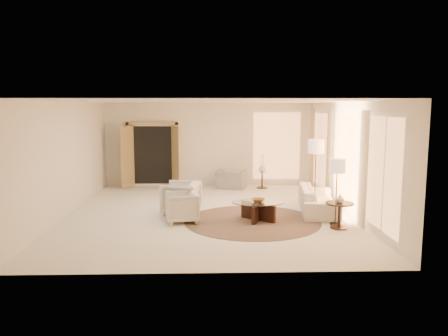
{
  "coord_description": "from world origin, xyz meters",
  "views": [
    {
      "loc": [
        0.07,
        -10.76,
        2.67
      ],
      "look_at": [
        0.4,
        0.4,
        1.1
      ],
      "focal_mm": 35.0,
      "sensor_mm": 36.0,
      "label": 1
    }
  ],
  "objects_px": {
    "coffee_table": "(258,209)",
    "end_table": "(339,211)",
    "floor_lamp_near": "(316,150)",
    "sofa": "(318,200)",
    "accent_chair": "(231,177)",
    "end_vase": "(340,199)",
    "armchair_right": "(182,206)",
    "floor_lamp_far": "(337,169)",
    "side_table": "(262,178)",
    "side_vase": "(262,168)",
    "armchair_left": "(181,196)",
    "bowl": "(258,200)"
  },
  "relations": [
    {
      "from": "coffee_table",
      "to": "armchair_right",
      "type": "bearing_deg",
      "value": -178.75
    },
    {
      "from": "bowl",
      "to": "sofa",
      "type": "bearing_deg",
      "value": 26.38
    },
    {
      "from": "armchair_left",
      "to": "armchair_right",
      "type": "bearing_deg",
      "value": 17.39
    },
    {
      "from": "accent_chair",
      "to": "side_vase",
      "type": "bearing_deg",
      "value": -164.9
    },
    {
      "from": "coffee_table",
      "to": "floor_lamp_near",
      "type": "bearing_deg",
      "value": 42.98
    },
    {
      "from": "accent_chair",
      "to": "floor_lamp_far",
      "type": "xyz_separation_m",
      "value": [
        2.18,
        -4.55,
        0.89
      ]
    },
    {
      "from": "accent_chair",
      "to": "end_vase",
      "type": "distance_m",
      "value": 5.32
    },
    {
      "from": "side_table",
      "to": "sofa",
      "type": "bearing_deg",
      "value": -72.52
    },
    {
      "from": "end_vase",
      "to": "coffee_table",
      "type": "bearing_deg",
      "value": 157.53
    },
    {
      "from": "accent_chair",
      "to": "end_vase",
      "type": "relative_size",
      "value": 4.74
    },
    {
      "from": "armchair_left",
      "to": "armchair_right",
      "type": "relative_size",
      "value": 1.15
    },
    {
      "from": "floor_lamp_far",
      "to": "end_vase",
      "type": "bearing_deg",
      "value": -91.46
    },
    {
      "from": "accent_chair",
      "to": "armchair_right",
      "type": "bearing_deg",
      "value": 87.3
    },
    {
      "from": "accent_chair",
      "to": "side_table",
      "type": "xyz_separation_m",
      "value": [
        1.02,
        0.0,
        -0.06
      ]
    },
    {
      "from": "side_table",
      "to": "side_vase",
      "type": "xyz_separation_m",
      "value": [
        0.0,
        -0.0,
        0.34
      ]
    },
    {
      "from": "armchair_right",
      "to": "coffee_table",
      "type": "xyz_separation_m",
      "value": [
        1.79,
        0.04,
        -0.1
      ]
    },
    {
      "from": "sofa",
      "to": "coffee_table",
      "type": "bearing_deg",
      "value": 124.24
    },
    {
      "from": "end_table",
      "to": "floor_lamp_far",
      "type": "bearing_deg",
      "value": 88.54
    },
    {
      "from": "floor_lamp_far",
      "to": "floor_lamp_near",
      "type": "bearing_deg",
      "value": 90.0
    },
    {
      "from": "accent_chair",
      "to": "coffee_table",
      "type": "relative_size",
      "value": 0.6
    },
    {
      "from": "floor_lamp_near",
      "to": "bowl",
      "type": "bearing_deg",
      "value": -137.02
    },
    {
      "from": "armchair_left",
      "to": "accent_chair",
      "type": "height_order",
      "value": "armchair_left"
    },
    {
      "from": "side_vase",
      "to": "bowl",
      "type": "bearing_deg",
      "value": -97.92
    },
    {
      "from": "armchair_right",
      "to": "end_vase",
      "type": "bearing_deg",
      "value": 70.95
    },
    {
      "from": "side_table",
      "to": "end_vase",
      "type": "bearing_deg",
      "value": -76.74
    },
    {
      "from": "side_table",
      "to": "floor_lamp_near",
      "type": "relative_size",
      "value": 0.3
    },
    {
      "from": "floor_lamp_near",
      "to": "end_vase",
      "type": "height_order",
      "value": "floor_lamp_near"
    },
    {
      "from": "bowl",
      "to": "end_table",
      "type": "bearing_deg",
      "value": -22.47
    },
    {
      "from": "side_table",
      "to": "bowl",
      "type": "bearing_deg",
      "value": -97.92
    },
    {
      "from": "armchair_left",
      "to": "floor_lamp_near",
      "type": "height_order",
      "value": "floor_lamp_near"
    },
    {
      "from": "sofa",
      "to": "side_vase",
      "type": "bearing_deg",
      "value": 25.35
    },
    {
      "from": "floor_lamp_near",
      "to": "sofa",
      "type": "bearing_deg",
      "value": -97.18
    },
    {
      "from": "armchair_right",
      "to": "side_vase",
      "type": "bearing_deg",
      "value": 142.28
    },
    {
      "from": "sofa",
      "to": "floor_lamp_far",
      "type": "relative_size",
      "value": 1.47
    },
    {
      "from": "end_vase",
      "to": "side_vase",
      "type": "distance_m",
      "value": 4.99
    },
    {
      "from": "armchair_right",
      "to": "end_vase",
      "type": "xyz_separation_m",
      "value": [
        3.51,
        -0.67,
        0.29
      ]
    },
    {
      "from": "coffee_table",
      "to": "end_table",
      "type": "distance_m",
      "value": 1.87
    },
    {
      "from": "sofa",
      "to": "side_table",
      "type": "relative_size",
      "value": 4.05
    },
    {
      "from": "coffee_table",
      "to": "side_vase",
      "type": "distance_m",
      "value": 4.2
    },
    {
      "from": "coffee_table",
      "to": "side_table",
      "type": "height_order",
      "value": "side_table"
    },
    {
      "from": "coffee_table",
      "to": "floor_lamp_far",
      "type": "xyz_separation_m",
      "value": [
        1.73,
        -0.41,
        1.0
      ]
    },
    {
      "from": "end_table",
      "to": "side_table",
      "type": "xyz_separation_m",
      "value": [
        -1.14,
        4.85,
        -0.07
      ]
    },
    {
      "from": "floor_lamp_near",
      "to": "bowl",
      "type": "xyz_separation_m",
      "value": [
        -1.73,
        -1.61,
        -1.04
      ]
    },
    {
      "from": "accent_chair",
      "to": "end_vase",
      "type": "height_order",
      "value": "accent_chair"
    },
    {
      "from": "sofa",
      "to": "floor_lamp_far",
      "type": "xyz_separation_m",
      "value": [
        0.1,
        -1.21,
        0.96
      ]
    },
    {
      "from": "side_table",
      "to": "bowl",
      "type": "xyz_separation_m",
      "value": [
        -0.58,
        -4.14,
        0.16
      ]
    },
    {
      "from": "accent_chair",
      "to": "bowl",
      "type": "distance_m",
      "value": 4.17
    },
    {
      "from": "end_table",
      "to": "end_vase",
      "type": "xyz_separation_m",
      "value": [
        0.0,
        -0.0,
        0.27
      ]
    },
    {
      "from": "coffee_table",
      "to": "floor_lamp_near",
      "type": "height_order",
      "value": "floor_lamp_near"
    },
    {
      "from": "floor_lamp_far",
      "to": "end_table",
      "type": "bearing_deg",
      "value": -91.46
    }
  ]
}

